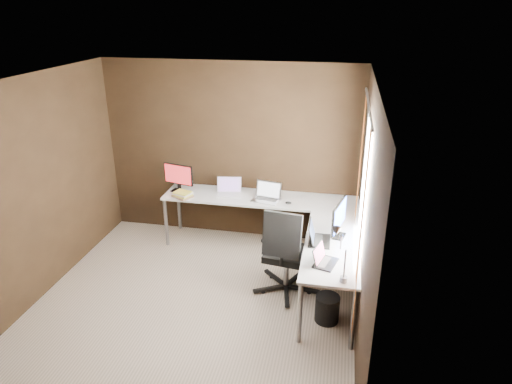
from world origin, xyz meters
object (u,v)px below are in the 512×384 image
(drawer_pedestal, at_px, (327,244))
(book_stack, at_px, (183,195))
(monitor_right, at_px, (339,217))
(desk_lamp, at_px, (339,247))
(laptop_black_big, at_px, (317,237))
(office_chair, at_px, (285,267))
(laptop_silver, at_px, (267,196))
(laptop_white, at_px, (229,191))
(wastebasket, at_px, (327,309))
(monitor_left, at_px, (178,176))
(laptop_black_small, at_px, (323,259))

(drawer_pedestal, height_order, book_stack, book_stack)
(monitor_right, height_order, desk_lamp, desk_lamp)
(laptop_black_big, distance_m, office_chair, 0.57)
(laptop_silver, bearing_deg, laptop_black_big, -42.82)
(laptop_silver, height_order, desk_lamp, desk_lamp)
(office_chair, bearing_deg, desk_lamp, -43.24)
(book_stack, distance_m, office_chair, 1.82)
(laptop_white, xyz_separation_m, desk_lamp, (1.54, -1.82, 0.29))
(laptop_black_big, bearing_deg, office_chair, 81.05)
(monitor_right, xyz_separation_m, wastebasket, (-0.05, -0.58, -0.82))
(monitor_left, bearing_deg, desk_lamp, -24.40)
(laptop_black_big, height_order, desk_lamp, desk_lamp)
(monitor_left, relative_size, laptop_black_big, 1.30)
(laptop_black_small, distance_m, office_chair, 0.80)
(monitor_left, distance_m, office_chair, 2.07)
(drawer_pedestal, xyz_separation_m, desk_lamp, (0.14, -1.44, 0.76))
(drawer_pedestal, bearing_deg, wastebasket, -86.56)
(book_stack, distance_m, desk_lamp, 2.68)
(monitor_right, bearing_deg, book_stack, 84.06)
(laptop_silver, xyz_separation_m, desk_lamp, (0.99, -1.72, 0.28))
(laptop_white, xyz_separation_m, office_chair, (0.95, -1.09, -0.46))
(laptop_black_big, height_order, laptop_black_small, laptop_black_big)
(laptop_black_small, xyz_separation_m, wastebasket, (0.08, 0.03, -0.62))
(monitor_left, xyz_separation_m, laptop_black_big, (2.01, -1.10, -0.17))
(office_chair, bearing_deg, drawer_pedestal, 65.42)
(laptop_black_big, xyz_separation_m, laptop_black_small, (0.10, -0.45, -0.01))
(laptop_silver, distance_m, office_chair, 1.16)
(drawer_pedestal, distance_m, book_stack, 2.05)
(drawer_pedestal, distance_m, monitor_left, 2.24)
(laptop_black_big, bearing_deg, laptop_white, 47.52)
(laptop_silver, xyz_separation_m, laptop_black_big, (0.74, -1.03, -0.00))
(laptop_silver, xyz_separation_m, office_chair, (0.40, -0.99, -0.46))
(laptop_white, bearing_deg, desk_lamp, -58.64)
(monitor_left, distance_m, laptop_white, 0.74)
(laptop_silver, height_order, laptop_black_big, laptop_silver)
(monitor_right, distance_m, book_stack, 2.25)
(monitor_left, xyz_separation_m, office_chair, (1.66, -1.06, -0.63))
(drawer_pedestal, xyz_separation_m, monitor_left, (-2.11, 0.35, 0.65))
(monitor_right, relative_size, laptop_white, 1.38)
(monitor_right, bearing_deg, wastebasket, -171.90)
(drawer_pedestal, height_order, monitor_left, monitor_left)
(laptop_black_small, bearing_deg, monitor_right, 3.44)
(monitor_right, bearing_deg, desk_lamp, -165.48)
(monitor_left, height_order, laptop_black_small, monitor_left)
(laptop_black_big, height_order, office_chair, office_chair)
(monitor_right, bearing_deg, laptop_black_small, -178.60)
(drawer_pedestal, relative_size, office_chair, 0.55)
(book_stack, bearing_deg, laptop_silver, 6.70)
(office_chair, height_order, wastebasket, office_chair)
(monitor_left, relative_size, laptop_black_small, 1.35)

